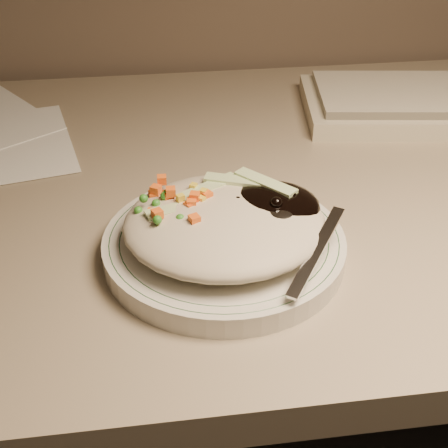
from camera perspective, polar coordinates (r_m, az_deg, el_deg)
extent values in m
cube|color=gray|center=(0.77, 4.73, 3.48)|extent=(1.40, 0.70, 0.04)
cylinder|color=silver|center=(0.61, 0.00, -2.03)|extent=(0.23, 0.23, 0.02)
torus|color=#144723|center=(0.60, 0.00, -1.26)|extent=(0.22, 0.22, 0.00)
torus|color=#144723|center=(0.60, 0.00, -1.26)|extent=(0.20, 0.20, 0.00)
ellipsoid|color=#B2A890|center=(0.59, 0.07, 0.07)|extent=(0.19, 0.18, 0.04)
ellipsoid|color=black|center=(0.60, 4.12, 1.56)|extent=(0.10, 0.09, 0.03)
ellipsoid|color=orange|center=(0.60, -4.47, 0.95)|extent=(0.08, 0.08, 0.02)
sphere|color=black|center=(0.59, 1.26, 2.02)|extent=(0.01, 0.01, 0.01)
sphere|color=black|center=(0.60, 3.90, 2.52)|extent=(0.01, 0.01, 0.01)
sphere|color=black|center=(0.60, 6.18, 2.63)|extent=(0.01, 0.01, 0.01)
sphere|color=black|center=(0.61, 5.25, 2.77)|extent=(0.01, 0.01, 0.01)
sphere|color=black|center=(0.58, 4.80, 1.91)|extent=(0.01, 0.01, 0.01)
sphere|color=black|center=(0.60, 3.79, 2.15)|extent=(0.01, 0.01, 0.01)
sphere|color=black|center=(0.61, 4.64, 2.74)|extent=(0.01, 0.01, 0.01)
cube|color=orange|center=(0.59, -4.90, 2.97)|extent=(0.01, 0.01, 0.01)
cube|color=orange|center=(0.58, -3.19, 1.08)|extent=(0.01, 0.01, 0.01)
cube|color=orange|center=(0.61, -6.25, 3.16)|extent=(0.01, 0.01, 0.01)
cube|color=orange|center=(0.59, -2.69, 2.52)|extent=(0.01, 0.01, 0.01)
cube|color=orange|center=(0.58, -2.99, 1.91)|extent=(0.01, 0.01, 0.01)
cube|color=orange|center=(0.62, -6.42, 2.70)|extent=(0.01, 0.01, 0.01)
cube|color=orange|center=(0.60, -5.12, 2.67)|extent=(0.01, 0.01, 0.01)
cube|color=orange|center=(0.58, -3.15, 1.63)|extent=(0.01, 0.01, 0.01)
cube|color=orange|center=(0.59, -1.58, 2.61)|extent=(0.01, 0.01, 0.01)
cube|color=orange|center=(0.61, -5.71, 4.06)|extent=(0.01, 0.01, 0.01)
cube|color=orange|center=(0.57, -6.12, 0.93)|extent=(0.01, 0.01, 0.01)
cube|color=orange|center=(0.56, -2.73, 0.41)|extent=(0.01, 0.01, 0.01)
cube|color=orange|center=(0.58, -6.62, 0.95)|extent=(0.01, 0.01, 0.01)
cube|color=orange|center=(0.61, -6.33, 2.51)|extent=(0.01, 0.01, 0.01)
sphere|color=#388C28|center=(0.59, -3.10, 1.99)|extent=(0.01, 0.01, 0.01)
sphere|color=#388C28|center=(0.56, -6.12, 0.38)|extent=(0.01, 0.01, 0.01)
sphere|color=#388C28|center=(0.59, -6.23, 1.87)|extent=(0.01, 0.01, 0.01)
sphere|color=#388C28|center=(0.59, -7.37, 2.33)|extent=(0.01, 0.01, 0.01)
sphere|color=#388C28|center=(0.60, -3.43, 2.20)|extent=(0.01, 0.01, 0.01)
sphere|color=#388C28|center=(0.57, -2.48, 0.27)|extent=(0.01, 0.01, 0.01)
sphere|color=#388C28|center=(0.59, -4.52, 1.40)|extent=(0.01, 0.01, 0.01)
sphere|color=#388C28|center=(0.58, -5.06, 0.27)|extent=(0.01, 0.01, 0.01)
sphere|color=#388C28|center=(0.59, -7.84, 1.22)|extent=(0.01, 0.01, 0.01)
sphere|color=#388C28|center=(0.60, -5.25, 2.79)|extent=(0.01, 0.01, 0.01)
sphere|color=#388C28|center=(0.60, -5.45, 2.60)|extent=(0.01, 0.01, 0.01)
sphere|color=#388C28|center=(0.58, -6.10, 0.96)|extent=(0.01, 0.01, 0.01)
sphere|color=#388C28|center=(0.57, -4.03, 0.52)|extent=(0.01, 0.01, 0.01)
sphere|color=#388C28|center=(0.61, -1.37, 3.06)|extent=(0.01, 0.01, 0.01)
cube|color=yellow|center=(0.60, -3.55, 2.19)|extent=(0.01, 0.01, 0.01)
cube|color=yellow|center=(0.59, -2.07, 2.20)|extent=(0.01, 0.01, 0.01)
cube|color=yellow|center=(0.60, -4.60, 2.24)|extent=(0.01, 0.01, 0.01)
cube|color=yellow|center=(0.59, -4.00, 2.38)|extent=(0.01, 0.01, 0.01)
cube|color=yellow|center=(0.59, -4.49, 1.29)|extent=(0.01, 0.01, 0.01)
cube|color=yellow|center=(0.59, -1.90, 2.89)|extent=(0.01, 0.01, 0.01)
cube|color=yellow|center=(0.61, -2.81, 3.39)|extent=(0.01, 0.01, 0.01)
cube|color=yellow|center=(0.59, -3.57, 1.29)|extent=(0.01, 0.01, 0.01)
cube|color=#B2D18C|center=(0.61, -1.38, 3.39)|extent=(0.07, 0.05, 0.00)
cube|color=#B2D18C|center=(0.62, 1.34, 3.98)|extent=(0.07, 0.04, 0.00)
cube|color=#B2D18C|center=(0.58, -3.97, 1.52)|extent=(0.07, 0.04, 0.00)
cube|color=#B2D18C|center=(0.61, 3.81, 3.83)|extent=(0.06, 0.06, 0.00)
cube|color=#B2D18C|center=(0.58, 0.63, 0.72)|extent=(0.07, 0.02, 0.00)
ellipsoid|color=silver|center=(0.58, 4.86, 1.09)|extent=(0.06, 0.06, 0.01)
cube|color=silver|center=(0.55, 8.47, -2.44)|extent=(0.07, 0.10, 0.03)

